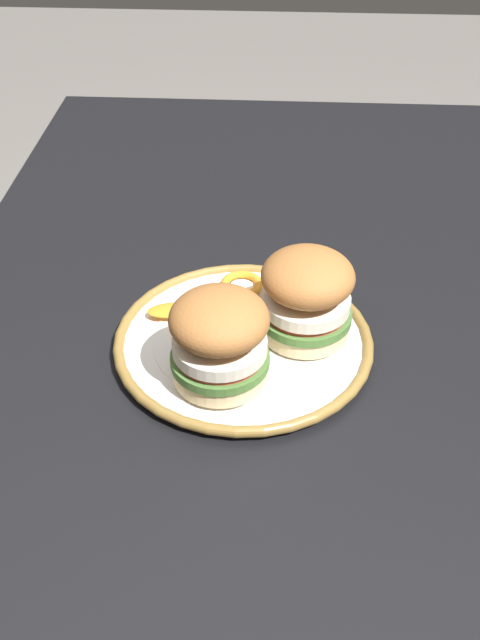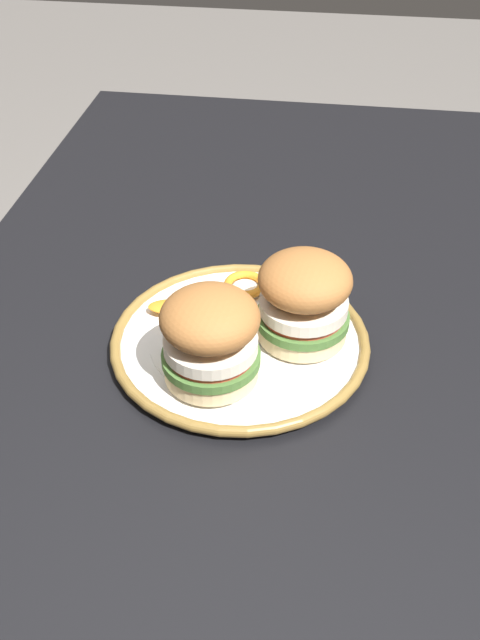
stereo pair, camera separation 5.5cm
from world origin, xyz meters
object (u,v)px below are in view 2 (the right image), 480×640
Objects in this scene: dinner_plate at (240,341)px; sandwich_half_left at (304,298)px; sandwich_half_right at (210,336)px; dining_table at (262,443)px.

dinner_plate is 0.09m from sandwich_half_left.
sandwich_half_left is 0.12m from sandwich_half_right.
dinner_plate is 0.09m from sandwich_half_right.
sandwich_half_right is (0.07, -0.02, 0.06)m from dinner_plate.
dining_table is at bearing -31.25° from sandwich_half_left.
dinner_plate is at bearing 162.62° from sandwich_half_right.
dining_table is 10.67× the size of sandwich_half_right.
dining_table is 10.64× the size of sandwich_half_left.
sandwich_half_left is at bearing 100.44° from dinner_plate.
dining_table is at bearing 111.07° from sandwich_half_right.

